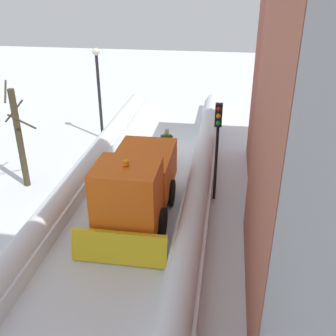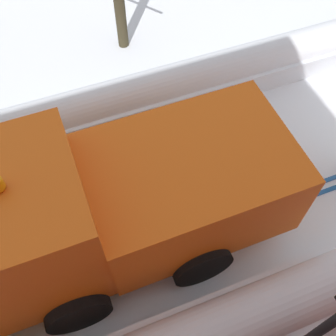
{
  "view_description": "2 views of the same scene",
  "coord_description": "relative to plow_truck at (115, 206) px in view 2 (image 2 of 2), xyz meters",
  "views": [
    {
      "loc": [
        -3.6,
        19.51,
        8.71
      ],
      "look_at": [
        -1.31,
        4.4,
        1.14
      ],
      "focal_mm": 42.54,
      "sensor_mm": 36.0,
      "label": 1
    },
    {
      "loc": [
        -3.65,
        6.91,
        7.3
      ],
      "look_at": [
        0.04,
        5.47,
        1.34
      ],
      "focal_mm": 42.94,
      "sensor_mm": 36.0,
      "label": 2
    }
  ],
  "objects": [
    {
      "name": "plow_truck",
      "position": [
        0.0,
        0.0,
        0.0
      ],
      "size": [
        3.2,
        5.98,
        3.12
      ],
      "color": "orange",
      "rests_on": "ground"
    }
  ]
}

